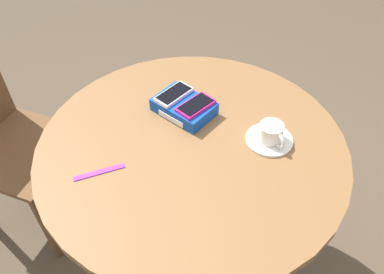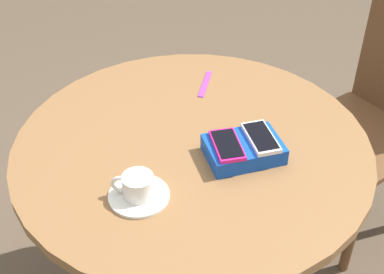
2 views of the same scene
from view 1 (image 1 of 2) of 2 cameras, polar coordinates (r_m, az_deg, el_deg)
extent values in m
plane|color=brown|center=(1.74, 0.00, -18.24)|extent=(8.00, 8.00, 0.00)
cylinder|color=#2D2D2D|center=(1.73, 0.00, -18.09)|extent=(0.45, 0.45, 0.02)
cylinder|color=#2D2D2D|center=(1.42, 0.00, -11.49)|extent=(0.07, 0.07, 0.70)
cylinder|color=brown|center=(1.13, 0.00, -1.25)|extent=(0.93, 0.93, 0.03)
cube|color=#0F42AD|center=(1.21, -1.23, 4.63)|extent=(0.21, 0.16, 0.04)
cube|color=white|center=(1.18, -3.30, 2.76)|extent=(0.10, 0.02, 0.02)
cube|color=silver|center=(1.21, -2.78, 6.50)|extent=(0.08, 0.14, 0.01)
cube|color=black|center=(1.21, -2.79, 6.73)|extent=(0.07, 0.12, 0.00)
cube|color=#D11975|center=(1.17, 0.57, 4.80)|extent=(0.08, 0.13, 0.01)
cube|color=black|center=(1.16, 0.57, 5.01)|extent=(0.07, 0.12, 0.00)
cylinder|color=silver|center=(1.15, 11.67, -0.39)|extent=(0.14, 0.14, 0.01)
cylinder|color=silver|center=(1.12, 11.90, 0.73)|extent=(0.07, 0.07, 0.05)
cylinder|color=brown|center=(1.11, 12.06, 1.52)|extent=(0.06, 0.06, 0.00)
torus|color=silver|center=(1.10, 13.06, -0.54)|extent=(0.05, 0.02, 0.05)
cube|color=purple|center=(1.07, -13.94, -5.21)|extent=(0.06, 0.14, 0.00)
cube|color=brown|center=(1.69, -24.39, -1.82)|extent=(0.56, 0.56, 0.02)
cylinder|color=brown|center=(1.68, -21.22, -12.89)|extent=(0.04, 0.04, 0.42)
cylinder|color=brown|center=(1.83, -14.66, -4.20)|extent=(0.04, 0.04, 0.42)
cylinder|color=brown|center=(2.02, -23.36, -1.20)|extent=(0.04, 0.04, 0.42)
camera|label=2|loc=(1.64, 44.40, 38.14)|focal=50.00mm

